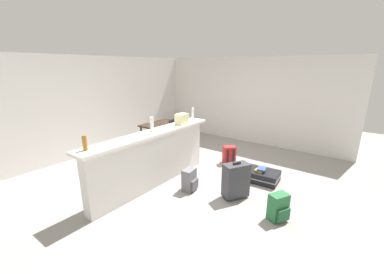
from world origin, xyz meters
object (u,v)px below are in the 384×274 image
object	(u,v)px
dining_chair_near_partition	(177,135)
backpack_red	(229,155)
suitcase_flat_black	(261,176)
bottle_amber	(85,143)
bottle_clear	(193,114)
book_stack	(261,169)
backpack_grey	(190,180)
suitcase_upright_charcoal	(236,180)
dining_table	(163,127)
grocery_bag	(182,119)
bottle_white	(152,124)
backpack_green	(278,208)

from	to	relation	value
dining_chair_near_partition	backpack_red	distance (m)	1.47
suitcase_flat_black	bottle_amber	bearing A→B (deg)	148.56
bottle_clear	book_stack	size ratio (longest dim) A/B	1.18
bottle_amber	backpack_grey	world-z (taller)	bottle_amber
bottle_amber	suitcase_upright_charcoal	bearing A→B (deg)	-40.15
dining_table	suitcase_flat_black	distance (m)	2.96
suitcase_flat_black	book_stack	world-z (taller)	book_stack
bottle_clear	grocery_bag	xyz separation A→B (m)	(-0.42, -0.02, -0.04)
grocery_bag	suitcase_upright_charcoal	world-z (taller)	grocery_bag
bottle_amber	backpack_red	world-z (taller)	bottle_amber
bottle_clear	grocery_bag	size ratio (longest dim) A/B	1.12
bottle_amber	grocery_bag	distance (m)	2.10
dining_table	suitcase_flat_black	world-z (taller)	dining_table
grocery_bag	backpack_red	bearing A→B (deg)	-29.93
grocery_bag	dining_table	bearing A→B (deg)	58.17
dining_chair_near_partition	backpack_grey	size ratio (longest dim) A/B	2.21
grocery_bag	book_stack	bearing A→B (deg)	-69.74
dining_table	bottle_white	bearing A→B (deg)	-141.95
dining_table	backpack_green	distance (m)	3.85
backpack_grey	book_stack	distance (m)	1.47
book_stack	bottle_amber	bearing A→B (deg)	148.35
grocery_bag	dining_chair_near_partition	distance (m)	1.31
bottle_clear	suitcase_upright_charcoal	distance (m)	1.85
bottle_clear	backpack_green	world-z (taller)	bottle_clear
bottle_amber	dining_table	bearing A→B (deg)	23.18
suitcase_upright_charcoal	backpack_green	bearing A→B (deg)	-103.79
bottle_clear	backpack_green	distance (m)	2.66
bottle_white	backpack_red	world-z (taller)	bottle_white
dining_chair_near_partition	backpack_red	size ratio (longest dim) A/B	2.21
bottle_clear	backpack_red	world-z (taller)	bottle_clear
bottle_white	backpack_green	world-z (taller)	bottle_white
backpack_red	book_stack	bearing A→B (deg)	-115.50
dining_chair_near_partition	backpack_green	world-z (taller)	dining_chair_near_partition
grocery_bag	suitcase_upright_charcoal	distance (m)	1.70
suitcase_flat_black	grocery_bag	bearing A→B (deg)	111.06
backpack_green	book_stack	size ratio (longest dim) A/B	1.69
bottle_clear	dining_chair_near_partition	bearing A→B (deg)	65.26
backpack_green	suitcase_upright_charcoal	bearing A→B (deg)	76.21
dining_table	grocery_bag	bearing A→B (deg)	-121.83
backpack_grey	suitcase_flat_black	bearing A→B (deg)	-38.47
book_stack	dining_table	bearing A→B (deg)	84.96
bottle_white	dining_chair_near_partition	distance (m)	1.87
backpack_green	suitcase_flat_black	bearing A→B (deg)	32.46
backpack_red	backpack_green	bearing A→B (deg)	-132.57
book_stack	bottle_clear	bearing A→B (deg)	95.62
bottle_clear	backpack_grey	distance (m)	1.56
suitcase_flat_black	dining_chair_near_partition	bearing A→B (deg)	85.61
dining_chair_near_partition	suitcase_flat_black	size ratio (longest dim) A/B	1.09
bottle_white	dining_chair_near_partition	size ratio (longest dim) A/B	0.29
bottle_amber	suitcase_flat_black	bearing A→B (deg)	-31.44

